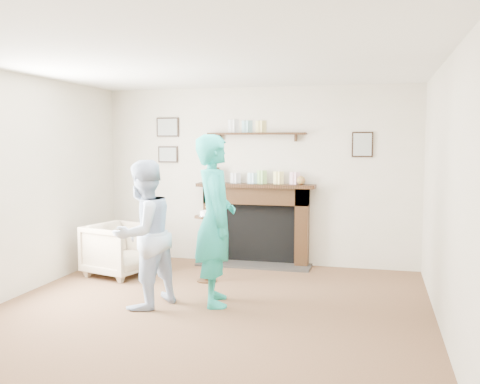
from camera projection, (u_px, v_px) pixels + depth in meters
The scene contains 6 objects.
ground at pixel (202, 317), 5.30m from camera, with size 5.00×5.00×0.00m, color brown.
room_shell at pixel (221, 152), 5.82m from camera, with size 4.54×5.02×2.52m.
armchair at pixel (120, 275), 6.98m from camera, with size 0.73×0.75×0.68m, color #BFAE8E.
man at pixel (145, 307), 5.65m from camera, with size 0.75×0.59×1.55m, color #A2B4CA.
woman at pixel (216, 303), 5.77m from camera, with size 0.66×0.43×1.81m, color teal.
pedestal_table at pixel (206, 235), 6.62m from camera, with size 0.30×0.30×0.95m.
Camera 1 is at (1.65, -4.91, 1.74)m, focal length 40.00 mm.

